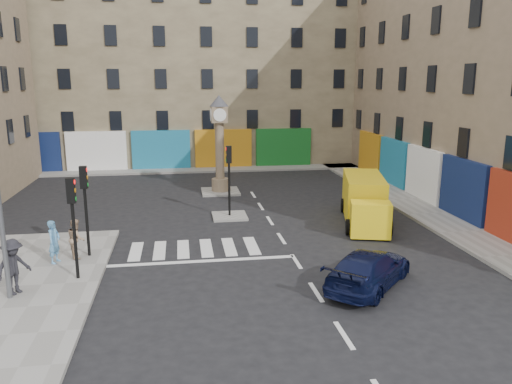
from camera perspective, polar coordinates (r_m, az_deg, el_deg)
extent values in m
plane|color=black|center=(19.46, 5.30, -8.96)|extent=(120.00, 120.00, 0.00)
cube|color=gray|center=(31.33, 16.44, -0.87)|extent=(2.60, 30.00, 0.15)
cube|color=gray|center=(40.36, -7.88, 2.52)|extent=(32.00, 2.40, 0.15)
cube|color=gray|center=(26.62, -3.04, -2.77)|extent=(1.80, 1.80, 0.12)
cube|color=gray|center=(32.41, -4.09, 0.05)|extent=(2.40, 2.40, 0.12)
cube|color=#978764|center=(45.54, -8.34, 14.32)|extent=(32.00, 10.00, 17.00)
cylinder|color=black|center=(18.99, -19.97, -5.29)|extent=(0.12, 0.12, 2.80)
cube|color=black|center=(18.53, -20.41, 0.16)|extent=(0.28, 0.22, 0.90)
cylinder|color=black|center=(21.25, -18.76, -3.31)|extent=(0.12, 0.12, 2.80)
cube|color=black|center=(20.83, -19.12, 1.59)|extent=(0.28, 0.22, 0.90)
cylinder|color=black|center=(26.26, -3.07, 0.30)|extent=(0.12, 0.12, 2.80)
cube|color=black|center=(25.93, -3.12, 4.30)|extent=(0.28, 0.22, 0.90)
cylinder|color=#8E765D|center=(32.32, -4.10, 0.85)|extent=(1.10, 1.10, 0.80)
cylinder|color=#8E765D|center=(31.93, -4.17, 4.71)|extent=(0.56, 0.56, 3.60)
cube|color=#8E765D|center=(31.69, -4.23, 8.83)|extent=(1.00, 1.00, 1.00)
cylinder|color=white|center=(31.18, -4.16, 8.77)|extent=(0.80, 0.06, 0.80)
cone|color=#333338|center=(31.65, -4.26, 10.37)|extent=(1.20, 1.20, 0.70)
imported|color=black|center=(18.21, 12.76, -8.57)|extent=(4.44, 4.58, 1.32)
cube|color=yellow|center=(26.75, 12.17, -0.48)|extent=(3.01, 4.88, 2.18)
cube|color=yellow|center=(23.54, 12.93, -3.05)|extent=(2.03, 1.56, 1.61)
cube|color=black|center=(23.39, 12.99, -2.19)|extent=(1.77, 1.24, 0.66)
cylinder|color=black|center=(23.95, 10.52, -3.96)|extent=(0.42, 0.79, 0.76)
cylinder|color=black|center=(24.17, 15.00, -4.03)|extent=(0.42, 0.79, 0.76)
cylinder|color=black|center=(27.96, 9.94, -1.51)|extent=(0.42, 0.79, 0.76)
cylinder|color=black|center=(28.14, 13.79, -1.59)|extent=(0.42, 0.79, 0.76)
imported|color=#5FA3DA|center=(21.05, -22.07, -5.29)|extent=(0.58, 0.72, 1.71)
imported|color=#A38164|center=(21.34, -19.86, -5.00)|extent=(0.81, 0.93, 1.60)
imported|color=#222227|center=(18.60, -25.99, -7.68)|extent=(1.31, 1.41, 1.91)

